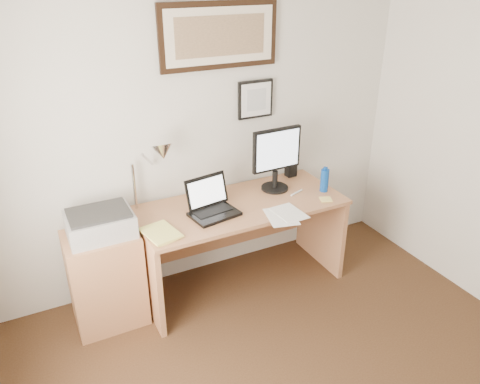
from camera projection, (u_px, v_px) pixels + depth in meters
wall_back at (202, 131)px, 3.62m from camera, size 3.50×0.02×2.50m
side_cabinet at (106, 278)px, 3.38m from camera, size 0.50×0.40×0.73m
water_bottle at (324, 180)px, 3.76m from camera, size 0.07×0.07×0.19m
bottle_cap at (326, 168)px, 3.72m from camera, size 0.03×0.03×0.02m
speaker at (291, 166)px, 4.04m from camera, size 0.09×0.08×0.19m
paper_sheet_a at (281, 217)px, 3.41m from camera, size 0.26×0.33×0.00m
paper_sheet_b at (289, 213)px, 3.46m from camera, size 0.21×0.28×0.00m
sticky_pad at (326, 199)px, 3.65m from camera, size 0.11×0.11×0.01m
marker_pen at (297, 193)px, 3.76m from camera, size 0.14×0.06×0.02m
book at (147, 238)px, 3.13m from camera, size 0.25×0.31×0.02m
desk at (236, 225)px, 3.77m from camera, size 1.60×0.70×0.75m
laptop at (212, 206)px, 3.45m from camera, size 0.37×0.35×0.26m
lcd_monitor at (276, 156)px, 3.70m from camera, size 0.42×0.22×0.52m
printer at (100, 223)px, 3.19m from camera, size 0.44×0.34×0.18m
desk_lamp at (160, 155)px, 3.33m from camera, size 0.29×0.27×0.53m
picture_large at (220, 36)px, 3.35m from camera, size 0.92×0.04×0.47m
picture_small at (255, 99)px, 3.69m from camera, size 0.30×0.03×0.30m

